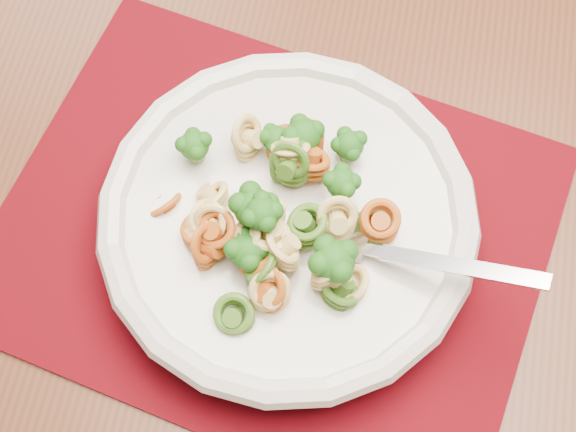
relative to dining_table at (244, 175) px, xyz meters
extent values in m
cube|color=#442A16|center=(0.06, 0.30, -0.63)|extent=(4.00, 4.00, 0.01)
cube|color=#522717|center=(0.00, 0.00, 0.08)|extent=(1.56, 1.30, 0.04)
cube|color=#51030B|center=(0.01, -0.10, 0.11)|extent=(0.50, 0.48, 0.00)
cylinder|color=beige|center=(0.02, -0.11, 0.11)|extent=(0.11, 0.11, 0.01)
cylinder|color=beige|center=(0.02, -0.11, 0.13)|extent=(0.25, 0.25, 0.03)
torus|color=beige|center=(0.02, -0.11, 0.15)|extent=(0.27, 0.27, 0.02)
camera|label=1|loc=(-0.03, -0.32, 0.66)|focal=50.00mm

